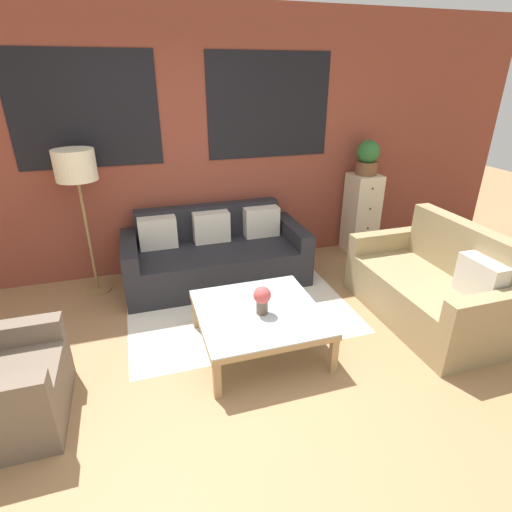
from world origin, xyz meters
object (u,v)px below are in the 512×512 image
at_px(couch_dark, 215,255).
at_px(drawer_cabinet, 361,214).
at_px(coffee_table, 259,315).
at_px(potted_plant, 368,157).
at_px(floor_lamp, 76,171).
at_px(flower_vase, 262,298).
at_px(settee_vintage, 431,289).

bearing_deg(couch_dark, drawer_cabinet, 6.55).
bearing_deg(coffee_table, potted_plant, 40.03).
bearing_deg(potted_plant, coffee_table, -139.97).
bearing_deg(coffee_table, floor_lamp, 132.93).
bearing_deg(floor_lamp, couch_dark, -5.38).
relative_size(couch_dark, drawer_cabinet, 1.94).
xyz_separation_m(potted_plant, flower_vase, (-1.85, -1.61, -0.71)).
height_order(couch_dark, flower_vase, couch_dark).
bearing_deg(coffee_table, settee_vintage, -1.31).
height_order(coffee_table, flower_vase, flower_vase).
bearing_deg(drawer_cabinet, flower_vase, -139.02).
height_order(settee_vintage, flower_vase, settee_vintage).
height_order(coffee_table, floor_lamp, floor_lamp).
bearing_deg(settee_vintage, potted_plant, 83.16).
height_order(floor_lamp, potted_plant, floor_lamp).
xyz_separation_m(couch_dark, settee_vintage, (1.75, -1.38, 0.02)).
relative_size(coffee_table, potted_plant, 2.44).
relative_size(settee_vintage, potted_plant, 3.73).
height_order(potted_plant, flower_vase, potted_plant).
xyz_separation_m(couch_dark, drawer_cabinet, (1.94, 0.22, 0.22)).
height_order(couch_dark, potted_plant, potted_plant).
xyz_separation_m(couch_dark, flower_vase, (0.09, -1.38, 0.22)).
distance_m(drawer_cabinet, flower_vase, 2.45).
bearing_deg(flower_vase, couch_dark, 93.91).
height_order(settee_vintage, coffee_table, settee_vintage).
distance_m(settee_vintage, coffee_table, 1.67).
xyz_separation_m(floor_lamp, flower_vase, (1.37, -1.50, -0.78)).
distance_m(couch_dark, floor_lamp, 1.62).
distance_m(drawer_cabinet, potted_plant, 0.71).
relative_size(drawer_cabinet, potted_plant, 2.48).
height_order(drawer_cabinet, potted_plant, potted_plant).
bearing_deg(coffee_table, flower_vase, -74.97).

